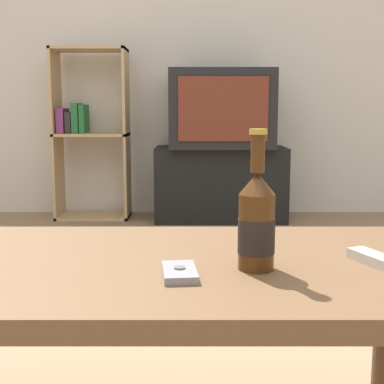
% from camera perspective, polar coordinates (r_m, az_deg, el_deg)
% --- Properties ---
extents(back_wall, '(8.00, 0.05, 2.60)m').
position_cam_1_polar(back_wall, '(4.09, -1.38, 16.09)').
color(back_wall, silver).
rests_on(back_wall, ground_plane).
extents(coffee_table, '(1.29, 0.61, 0.49)m').
position_cam_1_polar(coffee_table, '(1.10, -4.94, -10.86)').
color(coffee_table, brown).
rests_on(coffee_table, ground_plane).
extents(tv_stand, '(0.92, 0.42, 0.52)m').
position_cam_1_polar(tv_stand, '(3.81, 3.00, 0.92)').
color(tv_stand, black).
rests_on(tv_stand, ground_plane).
extents(television, '(0.71, 0.58, 0.53)m').
position_cam_1_polar(television, '(3.77, 3.07, 8.83)').
color(television, black).
rests_on(television, tv_stand).
extents(bookshelf, '(0.52, 0.30, 1.21)m').
position_cam_1_polar(bookshelf, '(3.91, -11.08, 6.37)').
color(bookshelf, tan).
rests_on(bookshelf, ground_plane).
extents(beer_bottle, '(0.07, 0.07, 0.26)m').
position_cam_1_polar(beer_bottle, '(1.00, 6.87, -3.17)').
color(beer_bottle, '#47280F').
rests_on(beer_bottle, coffee_table).
extents(cell_phone, '(0.07, 0.11, 0.02)m').
position_cam_1_polar(cell_phone, '(0.97, -1.36, -8.54)').
color(cell_phone, gray).
rests_on(cell_phone, coffee_table).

